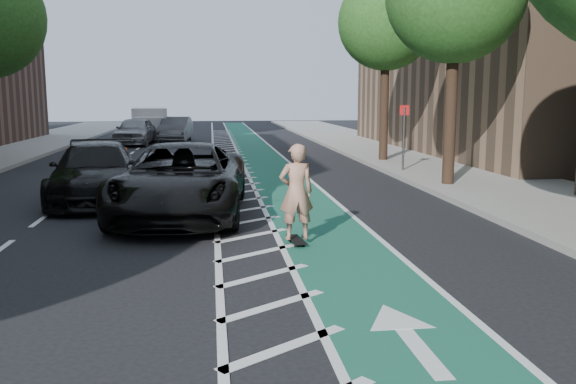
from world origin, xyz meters
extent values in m
plane|color=black|center=(0.00, 0.00, 0.00)|extent=(120.00, 120.00, 0.00)
cube|color=#195841|center=(3.00, 10.00, 0.01)|extent=(2.00, 90.00, 0.01)
cube|color=silver|center=(1.50, 10.00, 0.01)|extent=(1.40, 90.00, 0.01)
cube|color=gray|center=(9.50, 10.00, 0.07)|extent=(5.00, 90.00, 0.15)
cube|color=gray|center=(7.05, 10.00, 0.08)|extent=(0.12, 90.00, 0.16)
cylinder|color=#382619|center=(7.90, 8.00, 2.20)|extent=(0.36, 0.36, 4.40)
cylinder|color=#382619|center=(7.90, 16.00, 2.20)|extent=(0.36, 0.36, 4.40)
sphere|color=#234818|center=(7.90, 16.00, 5.80)|extent=(4.20, 4.20, 4.20)
cylinder|color=#4C4C4C|center=(7.60, 12.00, 1.20)|extent=(0.08, 0.08, 2.40)
cube|color=red|center=(7.60, 12.00, 2.30)|extent=(0.35, 0.02, 0.35)
cube|color=black|center=(2.30, 2.01, 0.09)|extent=(0.30, 0.81, 0.03)
cylinder|color=black|center=(2.19, 2.27, 0.03)|extent=(0.04, 0.06, 0.06)
cylinder|color=black|center=(2.35, 2.28, 0.03)|extent=(0.04, 0.06, 0.06)
cylinder|color=black|center=(2.25, 1.75, 0.03)|extent=(0.04, 0.06, 0.06)
cylinder|color=black|center=(2.41, 1.76, 0.03)|extent=(0.04, 0.06, 0.06)
imported|color=tan|center=(2.30, 2.01, 1.02)|extent=(0.71, 0.50, 1.83)
imported|color=black|center=(0.00, 5.10, 0.85)|extent=(3.33, 6.36, 1.71)
imported|color=black|center=(-2.40, 7.55, 0.78)|extent=(2.65, 5.53, 1.55)
imported|color=gray|center=(-3.62, 26.64, 0.81)|extent=(2.28, 4.87, 1.61)
imported|color=#56565A|center=(-1.44, 28.93, 0.76)|extent=(1.99, 4.73, 1.52)
cube|color=silver|center=(-3.30, 31.83, 1.00)|extent=(2.50, 3.39, 2.00)
cube|color=silver|center=(-3.06, 29.45, 0.75)|extent=(2.14, 1.78, 1.50)
cylinder|color=black|center=(-3.92, 28.96, 0.35)|extent=(0.32, 0.72, 0.70)
cylinder|color=black|center=(-2.13, 29.14, 0.35)|extent=(0.32, 0.72, 0.70)
cylinder|color=black|center=(-4.27, 32.54, 0.35)|extent=(0.32, 0.72, 0.70)
cylinder|color=black|center=(-2.48, 32.72, 0.35)|extent=(0.32, 0.72, 0.70)
cylinder|color=#E45B0C|center=(-2.20, 9.00, 0.46)|extent=(0.54, 0.54, 0.93)
cylinder|color=silver|center=(-2.20, 9.00, 0.31)|extent=(0.55, 0.55, 0.12)
cylinder|color=silver|center=(-2.20, 9.00, 0.60)|extent=(0.55, 0.55, 0.12)
cylinder|color=black|center=(-2.20, 9.00, 0.02)|extent=(0.68, 0.68, 0.04)
cylinder|color=#E05C0B|center=(-2.28, 10.10, 0.42)|extent=(0.49, 0.49, 0.85)
cylinder|color=silver|center=(-2.28, 10.10, 0.28)|extent=(0.50, 0.50, 0.11)
cylinder|color=silver|center=(-2.28, 10.10, 0.55)|extent=(0.50, 0.50, 0.11)
cylinder|color=black|center=(-2.28, 10.10, 0.02)|extent=(0.62, 0.62, 0.04)
cylinder|color=#F4550C|center=(-2.75, 14.72, 0.41)|extent=(0.47, 0.47, 0.82)
cylinder|color=silver|center=(-2.75, 14.72, 0.27)|extent=(0.48, 0.48, 0.11)
cylinder|color=silver|center=(-2.75, 14.72, 0.53)|extent=(0.48, 0.48, 0.11)
cylinder|color=black|center=(-2.75, 14.72, 0.02)|extent=(0.60, 0.60, 0.04)
camera|label=1|loc=(0.72, -9.26, 2.82)|focal=38.00mm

